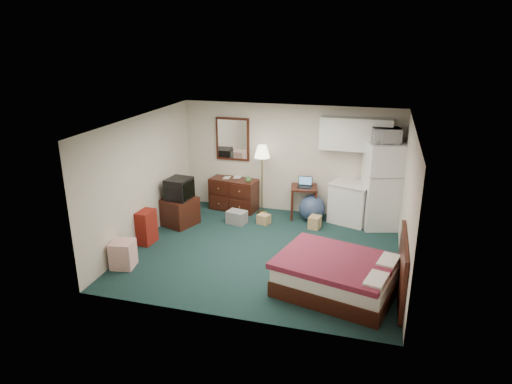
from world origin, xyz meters
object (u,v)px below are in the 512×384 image
(bed, at_px, (337,276))
(tv_stand, at_px, (180,211))
(suitcase, at_px, (147,227))
(dresser, at_px, (234,194))
(kitchen_counter, at_px, (350,203))
(desk, at_px, (304,202))
(floor_lamp, at_px, (262,180))
(fridge, at_px, (383,185))

(bed, height_order, tv_stand, tv_stand)
(suitcase, bearing_deg, tv_stand, 80.82)
(dresser, relative_size, kitchen_counter, 1.25)
(desk, height_order, suitcase, desk)
(tv_stand, bearing_deg, desk, 44.11)
(desk, distance_m, bed, 3.21)
(floor_lamp, xyz_separation_m, desk, (0.96, 0.05, -0.45))
(kitchen_counter, bearing_deg, suitcase, -131.62)
(dresser, relative_size, desk, 1.51)
(dresser, relative_size, fridge, 0.60)
(kitchen_counter, distance_m, fridge, 0.81)
(kitchen_counter, height_order, bed, kitchen_counter)
(kitchen_counter, bearing_deg, dresser, -162.70)
(desk, distance_m, tv_stand, 2.77)
(floor_lamp, xyz_separation_m, fridge, (2.65, -0.00, 0.11))
(dresser, distance_m, suitcase, 2.49)
(kitchen_counter, relative_size, bed, 0.49)
(desk, relative_size, kitchen_counter, 0.83)
(floor_lamp, relative_size, tv_stand, 2.47)
(floor_lamp, height_order, kitchen_counter, floor_lamp)
(desk, height_order, bed, desk)
(desk, bearing_deg, kitchen_counter, -11.35)
(desk, height_order, tv_stand, desk)
(bed, bearing_deg, kitchen_counter, 105.02)
(floor_lamp, relative_size, kitchen_counter, 1.84)
(bed, height_order, suitcase, suitcase)
(fridge, bearing_deg, suitcase, -169.91)
(floor_lamp, height_order, tv_stand, floor_lamp)
(dresser, height_order, desk, dresser)
(fridge, relative_size, tv_stand, 2.82)
(desk, xyz_separation_m, tv_stand, (-2.52, -1.14, -0.06))
(kitchen_counter, height_order, tv_stand, kitchen_counter)
(kitchen_counter, height_order, suitcase, kitchen_counter)
(desk, bearing_deg, bed, -80.81)
(kitchen_counter, bearing_deg, floor_lamp, -160.42)
(bed, xyz_separation_m, suitcase, (-3.83, 0.84, 0.05))
(floor_lamp, bearing_deg, tv_stand, -144.95)
(desk, bearing_deg, floor_lamp, 172.61)
(dresser, bearing_deg, floor_lamp, 0.89)
(fridge, xyz_separation_m, suitcase, (-4.45, -2.13, -0.59))
(dresser, relative_size, floor_lamp, 0.68)
(tv_stand, bearing_deg, kitchen_counter, 37.25)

